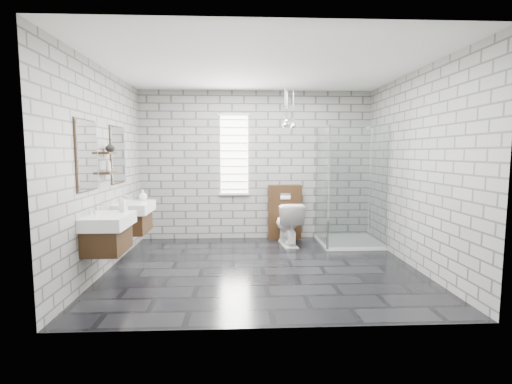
{
  "coord_description": "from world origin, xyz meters",
  "views": [
    {
      "loc": [
        -0.31,
        -5.0,
        1.58
      ],
      "look_at": [
        -0.07,
        0.35,
        1.02
      ],
      "focal_mm": 26.0,
      "sensor_mm": 36.0,
      "label": 1
    }
  ],
  "objects": [
    {
      "name": "wall_back",
      "position": [
        0.0,
        1.81,
        1.35
      ],
      "size": [
        4.2,
        0.02,
        2.7
      ],
      "primitive_type": "cube",
      "color": "gray",
      "rests_on": "floor"
    },
    {
      "name": "pendant_cluster",
      "position": [
        0.54,
        1.36,
        2.08
      ],
      "size": [
        0.24,
        0.25,
        0.71
      ],
      "color": "silver",
      "rests_on": "ceiling"
    },
    {
      "name": "flush_plate",
      "position": [
        0.52,
        1.6,
        0.8
      ],
      "size": [
        0.18,
        0.01,
        0.12
      ],
      "primitive_type": "cube",
      "color": "silver",
      "rests_on": "cistern_panel"
    },
    {
      "name": "wall_right",
      "position": [
        2.11,
        0.0,
        1.35
      ],
      "size": [
        0.02,
        3.6,
        2.7
      ],
      "primitive_type": "cube",
      "color": "gray",
      "rests_on": "floor"
    },
    {
      "name": "soap_bottle_c",
      "position": [
        -2.02,
        -0.08,
        1.42
      ],
      "size": [
        0.09,
        0.09,
        0.18
      ],
      "primitive_type": "imported",
      "rotation": [
        0.0,
        0.0,
        0.38
      ],
      "color": "#B2B2B2",
      "rests_on": "shelf_lower"
    },
    {
      "name": "vanity_right",
      "position": [
        -1.91,
        0.52,
        0.76
      ],
      "size": [
        0.47,
        0.7,
        1.57
      ],
      "color": "#3A2311",
      "rests_on": "wall_left"
    },
    {
      "name": "vase",
      "position": [
        -2.02,
        0.03,
        1.66
      ],
      "size": [
        0.15,
        0.15,
        0.13
      ],
      "primitive_type": "imported",
      "rotation": [
        0.0,
        0.0,
        0.3
      ],
      "color": "#B2B2B2",
      "rests_on": "shelf_upper"
    },
    {
      "name": "cistern_panel",
      "position": [
        0.52,
        1.7,
        0.5
      ],
      "size": [
        0.6,
        0.2,
        1.0
      ],
      "primitive_type": "cube",
      "color": "#3A2311",
      "rests_on": "floor"
    },
    {
      "name": "wall_left",
      "position": [
        -2.11,
        0.0,
        1.35
      ],
      "size": [
        0.02,
        3.6,
        2.7
      ],
      "primitive_type": "cube",
      "color": "gray",
      "rests_on": "floor"
    },
    {
      "name": "wall_front",
      "position": [
        0.0,
        -1.81,
        1.35
      ],
      "size": [
        4.2,
        0.02,
        2.7
      ],
      "primitive_type": "cube",
      "color": "gray",
      "rests_on": "floor"
    },
    {
      "name": "ceiling",
      "position": [
        0.0,
        0.0,
        2.71
      ],
      "size": [
        4.2,
        3.6,
        0.02
      ],
      "primitive_type": "cube",
      "color": "white",
      "rests_on": "wall_back"
    },
    {
      "name": "shelf_upper",
      "position": [
        -2.03,
        -0.05,
        1.58
      ],
      "size": [
        0.14,
        0.3,
        0.03
      ],
      "primitive_type": "cube",
      "color": "#3A2311",
      "rests_on": "wall_left"
    },
    {
      "name": "soap_bottle_a",
      "position": [
        -1.76,
        -0.36,
        0.93
      ],
      "size": [
        0.1,
        0.1,
        0.16
      ],
      "primitive_type": "imported",
      "rotation": [
        0.0,
        0.0,
        -0.4
      ],
      "color": "#B2B2B2",
      "rests_on": "vanity_left"
    },
    {
      "name": "toilet",
      "position": [
        0.52,
        1.26,
        0.37
      ],
      "size": [
        0.49,
        0.77,
        0.74
      ],
      "primitive_type": "imported",
      "rotation": [
        0.0,
        0.0,
        3.25
      ],
      "color": "white",
      "rests_on": "floor"
    },
    {
      "name": "floor",
      "position": [
        0.0,
        0.0,
        -0.01
      ],
      "size": [
        4.2,
        3.6,
        0.02
      ],
      "primitive_type": "cube",
      "color": "black",
      "rests_on": "ground"
    },
    {
      "name": "soap_bottle_b",
      "position": [
        -1.81,
        0.79,
        0.93
      ],
      "size": [
        0.16,
        0.16,
        0.16
      ],
      "primitive_type": "imported",
      "rotation": [
        0.0,
        0.0,
        -0.36
      ],
      "color": "#B2B2B2",
      "rests_on": "vanity_right"
    },
    {
      "name": "shower_enclosure",
      "position": [
        1.5,
        1.18,
        0.5
      ],
      "size": [
        1.0,
        1.0,
        2.03
      ],
      "color": "white",
      "rests_on": "floor"
    },
    {
      "name": "shelf_lower",
      "position": [
        -2.03,
        -0.05,
        1.32
      ],
      "size": [
        0.14,
        0.3,
        0.03
      ],
      "primitive_type": "cube",
      "color": "#3A2311",
      "rests_on": "wall_left"
    },
    {
      "name": "vanity_left",
      "position": [
        -1.91,
        -0.58,
        0.76
      ],
      "size": [
        0.47,
        0.7,
        1.57
      ],
      "color": "#3A2311",
      "rests_on": "wall_left"
    },
    {
      "name": "window",
      "position": [
        -0.4,
        1.78,
        1.55
      ],
      "size": [
        0.56,
        0.05,
        1.48
      ],
      "color": "white",
      "rests_on": "wall_back"
    }
  ]
}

